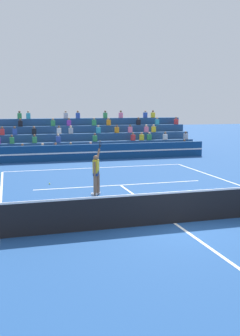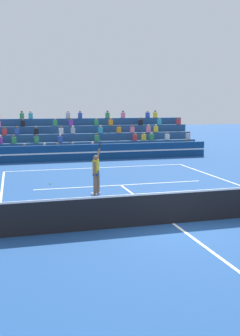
{
  "view_description": "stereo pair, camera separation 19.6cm",
  "coord_description": "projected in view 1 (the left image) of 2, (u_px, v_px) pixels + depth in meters",
  "views": [
    {
      "loc": [
        -5.1,
        -11.38,
        3.8
      ],
      "look_at": [
        -0.47,
        4.84,
        1.1
      ],
      "focal_mm": 42.0,
      "sensor_mm": 36.0,
      "label": 1
    },
    {
      "loc": [
        -4.91,
        -11.43,
        3.8
      ],
      "look_at": [
        -0.47,
        4.84,
        1.1
      ],
      "focal_mm": 42.0,
      "sensor_mm": 36.0,
      "label": 2
    }
  ],
  "objects": [
    {
      "name": "ground_plane",
      "position": [
        175.0,
        223.0,
        12.79
      ],
      "size": [
        120.0,
        120.0,
        0.0
      ],
      "primitive_type": "plane",
      "color": "navy"
    },
    {
      "name": "tennis_net",
      "position": [
        175.0,
        207.0,
        12.7
      ],
      "size": [
        12.0,
        0.1,
        1.1
      ],
      "color": "black",
      "rests_on": "ground"
    },
    {
      "name": "court_lines",
      "position": [
        175.0,
        223.0,
        12.79
      ],
      "size": [
        11.1,
        23.9,
        0.01
      ],
      "color": "white",
      "rests_on": "ground"
    },
    {
      "name": "tennis_player",
      "position": [
        96.0,
        172.0,
        16.74
      ],
      "size": [
        0.71,
        1.18,
        2.33
      ],
      "color": "brown",
      "rests_on": "ground"
    },
    {
      "name": "bleacher_stand",
      "position": [
        75.0,
        141.0,
        30.95
      ],
      "size": [
        18.32,
        4.75,
        3.38
      ],
      "color": "navy",
      "rests_on": "ground"
    },
    {
      "name": "sponsor_banner_wall",
      "position": [
        85.0,
        152.0,
        27.42
      ],
      "size": [
        18.0,
        0.26,
        1.1
      ],
      "color": "navy",
      "rests_on": "ground"
    },
    {
      "name": "tennis_ball",
      "position": [
        50.0,
        184.0,
        19.06
      ],
      "size": [
        0.07,
        0.07,
        0.07
      ],
      "primitive_type": "sphere",
      "color": "#C6DB33",
      "rests_on": "ground"
    }
  ]
}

